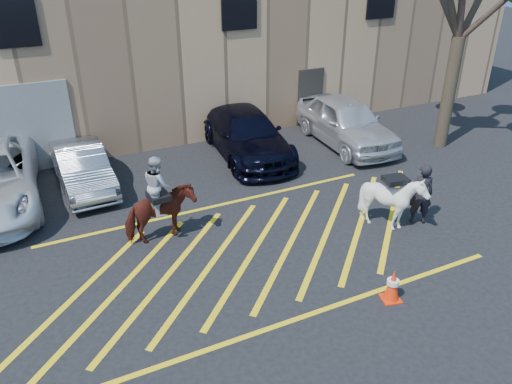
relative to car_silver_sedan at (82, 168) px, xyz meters
name	(u,v)px	position (x,y,z in m)	size (l,w,h in m)	color
ground	(248,246)	(3.02, -5.03, -0.64)	(90.00, 90.00, 0.00)	black
car_silver_sedan	(82,168)	(0.00, 0.00, 0.00)	(1.35, 3.88, 1.28)	gray
car_blue_suv	(246,134)	(5.40, 0.15, 0.11)	(2.11, 5.18, 1.50)	black
car_white_suv	(346,122)	(9.03, -0.48, 0.19)	(1.97, 4.89, 1.67)	silver
handler	(421,194)	(7.50, -5.96, 0.18)	(0.60, 0.39, 1.65)	black
warehouse	(120,22)	(3.00, 6.96, 3.01)	(32.42, 10.20, 7.30)	tan
hatching_zone	(253,252)	(3.02, -5.33, -0.63)	(12.60, 5.12, 0.01)	yellow
mounted_bay	(160,207)	(1.24, -3.84, 0.26)	(1.74, 0.90, 2.22)	#571D14
saddled_white	(393,201)	(6.68, -5.84, 0.13)	(1.44, 1.57, 1.52)	white
traffic_cone	(393,285)	(4.81, -8.16, -0.27)	(0.46, 0.46, 0.73)	#EF3109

